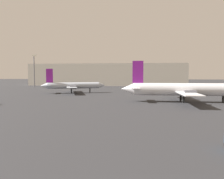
% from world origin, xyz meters
% --- Properties ---
extents(airplane_distant, '(32.76, 23.96, 10.16)m').
position_xyz_m(airplane_distant, '(12.36, 45.45, 3.12)').
color(airplane_distant, white).
rests_on(airplane_distant, ground_plane).
extents(airplane_far_right, '(22.96, 19.44, 8.84)m').
position_xyz_m(airplane_far_right, '(-23.14, 67.23, 2.76)').
color(airplane_far_right, '#B2BCCC').
rests_on(airplane_far_right, ground_plane).
extents(light_mast_left, '(2.40, 0.50, 17.36)m').
position_xyz_m(light_mast_left, '(-54.69, 99.95, 9.91)').
color(light_mast_left, slate).
rests_on(light_mast_left, ground_plane).
extents(terminal_building, '(95.25, 23.23, 13.35)m').
position_xyz_m(terminal_building, '(-18.92, 126.76, 6.67)').
color(terminal_building, beige).
rests_on(terminal_building, ground_plane).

